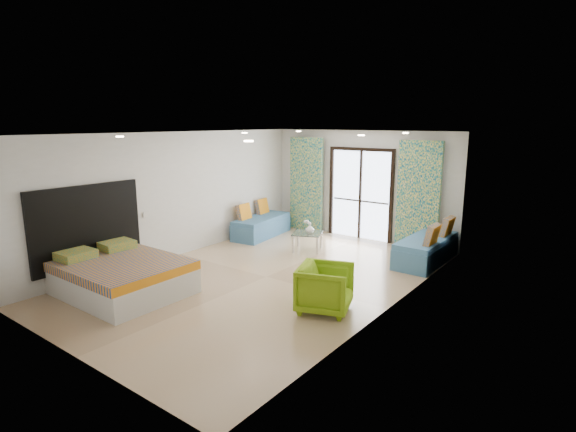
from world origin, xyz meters
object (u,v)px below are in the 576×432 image
Objects in this scene: armchair at (325,286)px; coffee_table at (307,235)px; daybed_left at (261,225)px; bed at (122,276)px; daybed_right at (427,249)px.

coffee_table is at bearing 19.61° from armchair.
bed is at bearing -89.78° from daybed_left.
coffee_table is at bearing 75.10° from bed.
daybed_left is at bearing 167.27° from coffee_table.
daybed_right is at bearing 53.37° from bed.
daybed_left is 1.77m from coffee_table.
daybed_right reaches higher than coffee_table.
coffee_table is (-2.51, -0.77, 0.08)m from daybed_right.
bed is at bearing -126.23° from daybed_right.
daybed_right reaches higher than daybed_left.
armchair is at bearing -50.81° from coffee_table.
daybed_right is (4.23, 0.38, 0.01)m from daybed_left.
armchair is (-0.39, -3.37, 0.11)m from daybed_right.
coffee_table is 3.36m from armchair.
bed is 4.21m from coffee_table.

